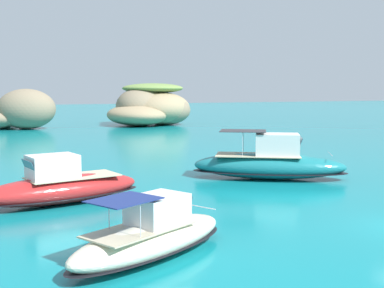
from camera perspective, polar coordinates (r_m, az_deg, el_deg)
name	(u,v)px	position (r m, az deg, el deg)	size (l,w,h in m)	color
islet_large	(151,108)	(89.50, -4.73, 4.17)	(18.13, 16.34, 7.45)	#84755B
islet_small	(13,112)	(85.64, -19.88, 3.42)	(17.83, 16.80, 6.44)	#84755B
motorboat_cream	(151,236)	(19.12, -4.67, -10.52)	(8.06, 5.57, 2.45)	beige
motorboat_red	(60,187)	(28.64, -14.85, -4.78)	(9.64, 4.40, 2.74)	red
motorboat_teal	(270,164)	(35.63, 8.93, -2.23)	(10.96, 8.62, 3.41)	#19727A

